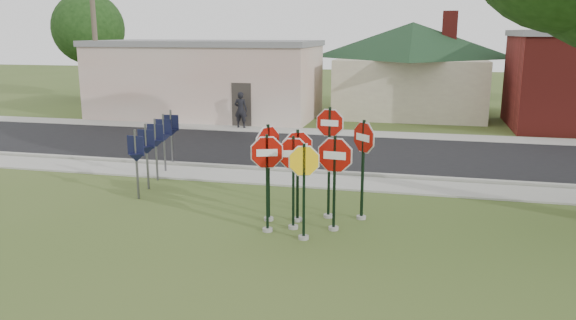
% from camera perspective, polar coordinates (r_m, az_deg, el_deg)
% --- Properties ---
extents(ground, '(120.00, 120.00, 0.00)m').
position_cam_1_polar(ground, '(12.65, 0.05, -8.67)').
color(ground, '#3C5520').
rests_on(ground, ground).
extents(sidewalk_near, '(60.00, 1.60, 0.06)m').
position_cam_1_polar(sidewalk_near, '(17.77, 4.19, -2.21)').
color(sidewalk_near, '#9A9991').
rests_on(sidewalk_near, ground).
extents(road, '(60.00, 7.00, 0.04)m').
position_cam_1_polar(road, '(22.11, 6.11, 0.72)').
color(road, black).
rests_on(road, ground).
extents(sidewalk_far, '(60.00, 1.60, 0.06)m').
position_cam_1_polar(sidewalk_far, '(26.30, 7.35, 2.66)').
color(sidewalk_far, '#9A9991').
rests_on(sidewalk_far, ground).
extents(curb, '(60.00, 0.20, 0.14)m').
position_cam_1_polar(curb, '(18.72, 4.70, -1.32)').
color(curb, '#9A9991').
rests_on(curb, ground).
extents(stop_sign_center, '(1.04, 0.24, 2.38)m').
position_cam_1_polar(stop_sign_center, '(13.26, 0.55, -1.05)').
color(stop_sign_center, gray).
rests_on(stop_sign_center, ground).
extents(stop_sign_yellow, '(0.94, 0.29, 2.33)m').
position_cam_1_polar(stop_sign_yellow, '(12.60, 1.63, -2.10)').
color(stop_sign_yellow, gray).
rests_on(stop_sign_yellow, ground).
extents(stop_sign_left, '(1.00, 0.39, 2.46)m').
position_cam_1_polar(stop_sign_left, '(13.07, -2.15, -1.01)').
color(stop_sign_left, gray).
rests_on(stop_sign_left, ground).
extents(stop_sign_right, '(1.16, 0.24, 2.42)m').
position_cam_1_polar(stop_sign_right, '(13.20, 4.76, -0.98)').
color(stop_sign_right, gray).
rests_on(stop_sign_right, ground).
extents(stop_sign_back_right, '(0.96, 0.24, 2.94)m').
position_cam_1_polar(stop_sign_back_right, '(14.04, 4.23, 1.23)').
color(stop_sign_back_right, gray).
rests_on(stop_sign_back_right, ground).
extents(stop_sign_back_left, '(0.94, 0.57, 2.44)m').
position_cam_1_polar(stop_sign_back_left, '(13.79, 0.98, -0.29)').
color(stop_sign_back_left, gray).
rests_on(stop_sign_back_left, ground).
extents(stop_sign_far_right, '(0.78, 0.78, 2.65)m').
position_cam_1_polar(stop_sign_far_right, '(14.04, 7.64, 0.48)').
color(stop_sign_far_right, gray).
rests_on(stop_sign_far_right, ground).
extents(stop_sign_far_left, '(0.55, 1.03, 2.57)m').
position_cam_1_polar(stop_sign_far_left, '(13.82, -2.03, 0.18)').
color(stop_sign_far_left, gray).
rests_on(stop_sign_far_left, ground).
extents(route_sign_row, '(1.43, 4.63, 2.00)m').
position_cam_1_polar(route_sign_row, '(18.23, -13.28, 1.70)').
color(route_sign_row, '#59595E').
rests_on(route_sign_row, ground).
extents(building_stucco, '(12.20, 6.20, 4.20)m').
position_cam_1_polar(building_stucco, '(31.79, -8.26, 8.24)').
color(building_stucco, silver).
rests_on(building_stucco, ground).
extents(building_house, '(11.60, 11.60, 6.20)m').
position_cam_1_polar(building_house, '(33.46, 12.50, 10.86)').
color(building_house, beige).
rests_on(building_house, ground).
extents(utility_pole_near, '(2.20, 0.26, 9.50)m').
position_cam_1_polar(utility_pole_near, '(31.47, -19.10, 12.77)').
color(utility_pole_near, '#4D4333').
rests_on(utility_pole_near, ground).
extents(bg_tree_left, '(4.90, 4.90, 7.35)m').
position_cam_1_polar(bg_tree_left, '(42.11, -19.63, 12.46)').
color(bg_tree_left, '#311F16').
rests_on(bg_tree_left, ground).
extents(pedestrian, '(0.64, 0.42, 1.76)m').
position_cam_1_polar(pedestrian, '(27.60, -4.82, 5.11)').
color(pedestrian, black).
rests_on(pedestrian, sidewalk_far).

